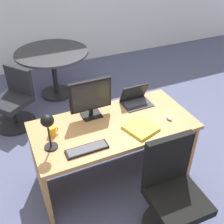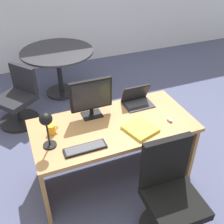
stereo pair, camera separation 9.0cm
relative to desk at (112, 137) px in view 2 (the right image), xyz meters
The scene contains 12 objects.
ground 1.55m from the desk, 90.00° to the left, with size 12.00×12.00×0.00m, color #474C6B.
desk is the anchor object (origin of this frame).
monitor 0.49m from the desk, 129.90° to the left, with size 0.43×0.16×0.41m.
laptop 0.51m from the desk, 29.58° to the left, with size 0.31×0.24×0.22m.
keyboard 0.51m from the desk, 141.74° to the right, with size 0.38×0.11×0.02m.
mouse 0.62m from the desk, 20.71° to the right, with size 0.04×0.08×0.03m.
desk_lamp 0.81m from the desk, 166.69° to the right, with size 0.12×0.14×0.37m.
book 0.37m from the desk, 47.78° to the right, with size 0.33×0.34×0.03m.
coffee_mug 0.64m from the desk, behind, with size 0.10×0.07×0.09m.
office_chair 0.85m from the desk, 74.62° to the right, with size 0.56×0.56×0.95m.
meeting_table 1.98m from the desk, 93.45° to the left, with size 1.13×1.13×0.76m.
meeting_chair_near 1.67m from the desk, 120.02° to the left, with size 0.65×0.65×0.80m.
Camera 2 is at (-0.80, -1.94, 2.34)m, focal length 42.99 mm.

